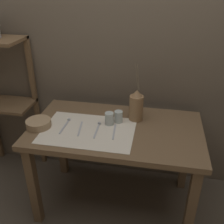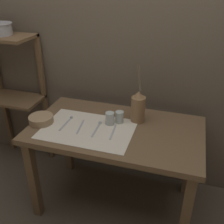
# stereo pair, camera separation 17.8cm
# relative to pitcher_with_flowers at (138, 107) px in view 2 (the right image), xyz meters

# --- Properties ---
(ground_plane) EXTENTS (12.00, 12.00, 0.00)m
(ground_plane) POSITION_rel_pitcher_with_flowers_xyz_m (-0.12, -0.14, -0.83)
(ground_plane) COLOR brown
(stone_wall_back) EXTENTS (7.00, 0.06, 2.40)m
(stone_wall_back) POSITION_rel_pitcher_with_flowers_xyz_m (-0.12, 0.32, 0.37)
(stone_wall_back) COLOR brown
(stone_wall_back) RESTS_ON ground_plane
(wooden_table) EXTENTS (1.20, 0.69, 0.72)m
(wooden_table) POSITION_rel_pitcher_with_flowers_xyz_m (-0.12, -0.14, -0.21)
(wooden_table) COLOR brown
(wooden_table) RESTS_ON ground_plane
(wooden_shelf_unit) EXTENTS (0.51, 0.30, 1.24)m
(wooden_shelf_unit) POSITION_rel_pitcher_with_flowers_xyz_m (-1.15, 0.16, 0.02)
(wooden_shelf_unit) COLOR brown
(wooden_shelf_unit) RESTS_ON ground_plane
(linen_cloth) EXTENTS (0.63, 0.44, 0.00)m
(linen_cloth) POSITION_rel_pitcher_with_flowers_xyz_m (-0.30, -0.22, -0.11)
(linen_cloth) COLOR beige
(linen_cloth) RESTS_ON wooden_table
(pitcher_with_flowers) EXTENTS (0.10, 0.10, 0.42)m
(pitcher_with_flowers) POSITION_rel_pitcher_with_flowers_xyz_m (0.00, 0.00, 0.00)
(pitcher_with_flowers) COLOR olive
(pitcher_with_flowers) RESTS_ON wooden_table
(wooden_bowl) EXTENTS (0.17, 0.17, 0.05)m
(wooden_bowl) POSITION_rel_pitcher_with_flowers_xyz_m (-0.66, -0.23, -0.08)
(wooden_bowl) COLOR #9E7F5B
(wooden_bowl) RESTS_ON wooden_table
(glass_tumbler_near) EXTENTS (0.06, 0.06, 0.09)m
(glass_tumbler_near) POSITION_rel_pitcher_with_flowers_xyz_m (-0.18, -0.11, -0.06)
(glass_tumbler_near) COLOR #B7C1BC
(glass_tumbler_near) RESTS_ON wooden_table
(glass_tumbler_far) EXTENTS (0.06, 0.06, 0.09)m
(glass_tumbler_far) POSITION_rel_pitcher_with_flowers_xyz_m (-0.12, -0.06, -0.06)
(glass_tumbler_far) COLOR #B7C1BC
(glass_tumbler_far) RESTS_ON wooden_table
(spoon_outer) EXTENTS (0.02, 0.20, 0.02)m
(spoon_outer) POSITION_rel_pitcher_with_flowers_xyz_m (-0.48, -0.15, -0.10)
(spoon_outer) COLOR #A8A8AD
(spoon_outer) RESTS_ON wooden_table
(fork_outer) EXTENTS (0.04, 0.19, 0.00)m
(fork_outer) POSITION_rel_pitcher_with_flowers_xyz_m (-0.36, -0.21, -0.11)
(fork_outer) COLOR #A8A8AD
(fork_outer) RESTS_ON wooden_table
(spoon_inner) EXTENTS (0.03, 0.20, 0.02)m
(spoon_inner) POSITION_rel_pitcher_with_flowers_xyz_m (-0.25, -0.16, -0.10)
(spoon_inner) COLOR #A8A8AD
(spoon_inner) RESTS_ON wooden_table
(knife_center) EXTENTS (0.03, 0.19, 0.00)m
(knife_center) POSITION_rel_pitcher_with_flowers_xyz_m (-0.13, -0.21, -0.11)
(knife_center) COLOR #A8A8AD
(knife_center) RESTS_ON wooden_table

